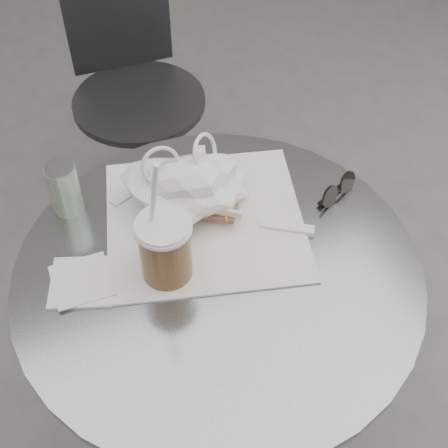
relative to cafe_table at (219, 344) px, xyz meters
name	(u,v)px	position (x,y,z in m)	size (l,w,h in m)	color
cafe_table	(219,344)	(0.00, 0.00, 0.00)	(0.76, 0.76, 0.74)	slate
chair_far	(140,127)	(0.11, 0.91, -0.12)	(0.40, 0.42, 0.77)	#2A2A2D
sandwich_paper	(205,220)	(0.02, 0.12, 0.28)	(0.38, 0.36, 0.00)	white
banh_mi	(198,205)	(0.02, 0.13, 0.31)	(0.19, 0.17, 0.06)	gold
iced_coffee	(165,248)	(-0.09, 0.03, 0.35)	(0.10, 0.10, 0.29)	brown
sunglasses	(337,190)	(0.29, 0.07, 0.29)	(0.10, 0.06, 0.05)	black
plastic_bag	(188,188)	(0.01, 0.17, 0.33)	(0.22, 0.17, 0.11)	white
napkin_stack	(82,281)	(-0.24, 0.07, 0.28)	(0.15, 0.15, 0.01)	white
drink_can	(65,188)	(-0.21, 0.26, 0.33)	(0.06, 0.06, 0.11)	#5E9858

